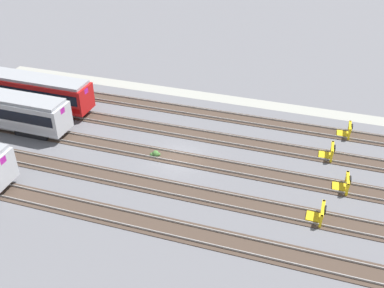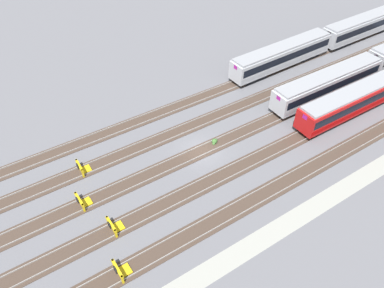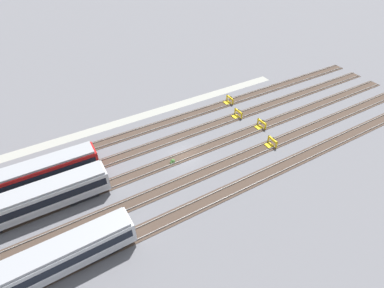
# 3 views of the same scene
# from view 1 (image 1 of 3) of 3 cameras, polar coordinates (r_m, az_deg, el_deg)

# --- Properties ---
(ground_plane) EXTENTS (400.00, 400.00, 0.00)m
(ground_plane) POSITION_cam_1_polar(r_m,az_deg,el_deg) (40.90, -1.81, -1.81)
(ground_plane) COLOR slate
(service_walkway) EXTENTS (54.00, 2.00, 0.01)m
(service_walkway) POSITION_cam_1_polar(r_m,az_deg,el_deg) (51.59, 3.01, 5.91)
(service_walkway) COLOR #9E9E93
(service_walkway) RESTS_ON ground
(rail_track_nearest) EXTENTS (90.00, 2.23, 0.21)m
(rail_track_nearest) POSITION_cam_1_polar(r_m,az_deg,el_deg) (48.13, 1.74, 3.92)
(rail_track_nearest) COLOR #47382D
(rail_track_nearest) RESTS_ON ground
(rail_track_near_inner) EXTENTS (90.00, 2.23, 0.21)m
(rail_track_near_inner) POSITION_cam_1_polar(r_m,az_deg,el_deg) (44.43, 0.11, 1.31)
(rail_track_near_inner) COLOR #47382D
(rail_track_near_inner) RESTS_ON ground
(rail_track_middle) EXTENTS (90.00, 2.24, 0.21)m
(rail_track_middle) POSITION_cam_1_polar(r_m,az_deg,el_deg) (40.88, -1.81, -1.76)
(rail_track_middle) COLOR #47382D
(rail_track_middle) RESTS_ON ground
(rail_track_far_inner) EXTENTS (90.00, 2.23, 0.21)m
(rail_track_far_inner) POSITION_cam_1_polar(r_m,az_deg,el_deg) (37.52, -4.09, -5.40)
(rail_track_far_inner) COLOR #47382D
(rail_track_far_inner) RESTS_ON ground
(rail_track_farthest) EXTENTS (90.00, 2.23, 0.21)m
(rail_track_farthest) POSITION_cam_1_polar(r_m,az_deg,el_deg) (34.41, -6.84, -9.72)
(rail_track_farthest) COLOR #47382D
(rail_track_farthest) RESTS_ON ground
(subway_car_back_row_centre) EXTENTS (18.03, 3.04, 3.70)m
(subway_car_back_row_centre) POSITION_cam_1_polar(r_m,az_deg,el_deg) (52.75, -21.64, 6.65)
(subway_car_back_row_centre) COLOR #B71414
(subway_car_back_row_centre) RESTS_ON ground
(bumper_stop_nearest_track) EXTENTS (1.35, 2.00, 1.22)m
(bumper_stop_nearest_track) POSITION_cam_1_polar(r_m,az_deg,el_deg) (46.56, 19.03, 1.60)
(bumper_stop_nearest_track) COLOR gold
(bumper_stop_nearest_track) RESTS_ON ground
(bumper_stop_near_inner_track) EXTENTS (1.36, 2.01, 1.22)m
(bumper_stop_near_inner_track) POSITION_cam_1_polar(r_m,az_deg,el_deg) (42.64, 16.99, -1.00)
(bumper_stop_near_inner_track) COLOR gold
(bumper_stop_near_inner_track) RESTS_ON ground
(bumper_stop_middle_track) EXTENTS (1.37, 2.01, 1.22)m
(bumper_stop_middle_track) POSITION_cam_1_polar(r_m,az_deg,el_deg) (39.00, 18.71, -4.79)
(bumper_stop_middle_track) COLOR gold
(bumper_stop_middle_track) RESTS_ON ground
(bumper_stop_far_inner_track) EXTENTS (1.35, 2.00, 1.22)m
(bumper_stop_far_inner_track) POSITION_cam_1_polar(r_m,az_deg,el_deg) (35.39, 15.76, -8.53)
(bumper_stop_far_inner_track) COLOR gold
(bumper_stop_far_inner_track) RESTS_ON ground
(weed_clump) EXTENTS (0.92, 0.70, 0.64)m
(weed_clump) POSITION_cam_1_polar(r_m,az_deg,el_deg) (41.14, -4.70, -1.29)
(weed_clump) COLOR #427033
(weed_clump) RESTS_ON ground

